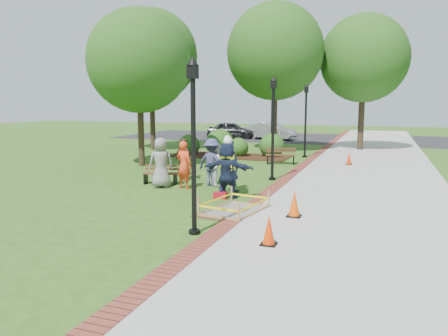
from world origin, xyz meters
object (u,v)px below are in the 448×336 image
(cone_front, at_px, (269,231))
(hivis_worker_b, at_px, (229,167))
(lamp_near, at_px, (193,133))
(wet_concrete_pad, at_px, (235,204))
(hivis_worker_c, at_px, (227,164))
(hivis_worker_a, at_px, (227,169))
(bench_near, at_px, (161,178))

(cone_front, xyz_separation_m, hivis_worker_b, (-2.62, 4.73, 0.66))
(lamp_near, bearing_deg, wet_concrete_pad, 84.25)
(cone_front, bearing_deg, hivis_worker_c, 118.32)
(hivis_worker_a, relative_size, hivis_worker_c, 1.00)
(lamp_near, distance_m, hivis_worker_a, 4.39)
(bench_near, bearing_deg, hivis_worker_c, -9.40)
(hivis_worker_a, bearing_deg, bench_near, 155.59)
(bench_near, relative_size, cone_front, 2.07)
(wet_concrete_pad, distance_m, lamp_near, 3.30)
(hivis_worker_b, bearing_deg, hivis_worker_a, -78.04)
(cone_front, relative_size, hivis_worker_b, 0.35)
(wet_concrete_pad, xyz_separation_m, bench_near, (-4.16, 3.19, 0.00))
(cone_front, distance_m, lamp_near, 2.90)
(lamp_near, xyz_separation_m, hivis_worker_a, (-0.60, 4.09, -1.48))
(cone_front, bearing_deg, wet_concrete_pad, 122.58)
(wet_concrete_pad, bearing_deg, hivis_worker_c, 113.79)
(hivis_worker_b, bearing_deg, cone_front, -61.03)
(hivis_worker_b, height_order, hivis_worker_c, hivis_worker_c)
(wet_concrete_pad, height_order, bench_near, bench_near)
(bench_near, distance_m, hivis_worker_c, 3.11)
(hivis_worker_a, xyz_separation_m, hivis_worker_b, (-0.08, 0.40, -0.01))
(wet_concrete_pad, distance_m, cone_front, 3.14)
(cone_front, relative_size, hivis_worker_a, 0.34)
(wet_concrete_pad, xyz_separation_m, lamp_near, (-0.24, -2.40, 2.25))
(hivis_worker_a, bearing_deg, hivis_worker_b, 101.96)
(hivis_worker_a, bearing_deg, lamp_near, -81.63)
(bench_near, distance_m, cone_front, 8.27)
(lamp_near, xyz_separation_m, hivis_worker_c, (-0.95, 5.11, -1.48))
(cone_front, height_order, hivis_worker_b, hivis_worker_b)
(wet_concrete_pad, relative_size, cone_front, 3.67)
(bench_near, relative_size, hivis_worker_c, 0.71)
(hivis_worker_b, bearing_deg, lamp_near, -81.30)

